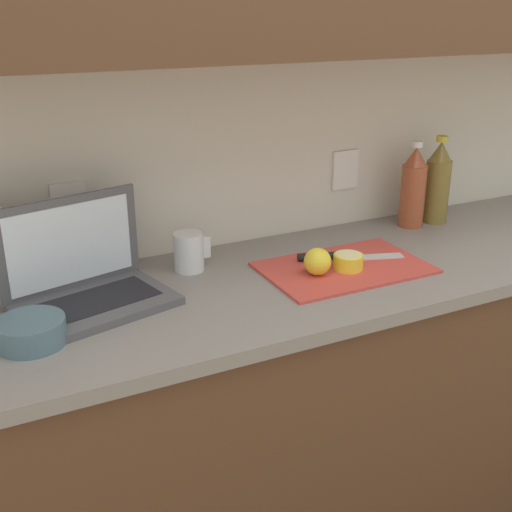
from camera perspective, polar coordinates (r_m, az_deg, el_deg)
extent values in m
plane|color=brown|center=(2.28, 8.51, -21.45)|extent=(12.00, 12.00, 0.00)
cube|color=silver|center=(1.96, 5.10, 14.28)|extent=(5.20, 0.06, 2.60)
cube|color=white|center=(1.71, -16.27, 4.36)|extent=(0.09, 0.01, 0.12)
cube|color=white|center=(2.03, 7.95, 7.62)|extent=(0.09, 0.01, 0.12)
cube|color=brown|center=(2.02, 9.15, -12.55)|extent=(2.13, 0.55, 0.85)
cube|color=gray|center=(1.81, 9.97, -0.87)|extent=(2.20, 0.59, 0.03)
cube|color=#515156|center=(1.54, -14.05, -4.21)|extent=(0.39, 0.31, 0.02)
cube|color=black|center=(1.53, -14.09, -3.85)|extent=(0.31, 0.20, 0.00)
cube|color=#515156|center=(1.59, -16.23, 1.06)|extent=(0.35, 0.09, 0.23)
cube|color=silver|center=(1.58, -16.14, 1.00)|extent=(0.30, 0.08, 0.19)
cube|color=#D1473D|center=(1.73, 7.85, -1.03)|extent=(0.44, 0.28, 0.01)
cube|color=silver|center=(1.80, 10.11, -0.07)|extent=(0.19, 0.09, 0.00)
cylinder|color=black|center=(1.75, 5.49, -0.05)|extent=(0.11, 0.06, 0.02)
cylinder|color=yellow|center=(1.70, 8.20, -0.51)|extent=(0.08, 0.08, 0.04)
cylinder|color=#F4EAA3|center=(1.70, 8.23, 0.14)|extent=(0.07, 0.07, 0.00)
sphere|color=yellow|center=(1.65, 5.49, -0.50)|extent=(0.07, 0.07, 0.07)
cylinder|color=olive|center=(2.14, 15.76, 5.54)|extent=(0.08, 0.08, 0.20)
cone|color=olive|center=(2.11, 16.12, 8.94)|extent=(0.07, 0.07, 0.06)
cylinder|color=gold|center=(2.10, 16.23, 9.98)|extent=(0.04, 0.04, 0.02)
cylinder|color=#A34C2D|center=(2.08, 13.73, 5.19)|extent=(0.08, 0.08, 0.20)
cone|color=#A34C2D|center=(2.05, 14.04, 8.59)|extent=(0.07, 0.07, 0.06)
cylinder|color=white|center=(2.04, 14.14, 9.63)|extent=(0.04, 0.04, 0.02)
cylinder|color=silver|center=(1.70, -6.00, 0.37)|extent=(0.08, 0.08, 0.10)
cube|color=silver|center=(1.71, -4.45, 0.80)|extent=(0.02, 0.01, 0.06)
cylinder|color=slate|center=(1.42, -19.37, -6.37)|extent=(0.14, 0.14, 0.06)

